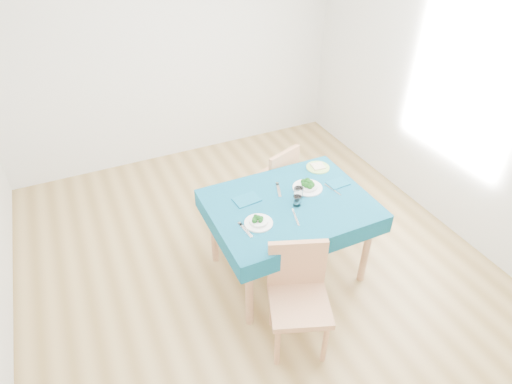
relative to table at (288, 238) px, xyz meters
name	(u,v)px	position (x,y,z in m)	size (l,w,h in m)	color
room_shell	(256,136)	(-0.24, 0.13, 0.97)	(4.02, 4.52, 2.73)	olive
table	(288,238)	(0.00, 0.00, 0.00)	(1.28, 0.97, 0.76)	navy
chair_near	(300,296)	(-0.29, -0.69, 0.14)	(0.42, 0.46, 1.05)	#AD7751
chair_far	(270,178)	(0.20, 0.74, 0.10)	(0.38, 0.42, 0.95)	#AD7751
bowl_near	(259,220)	(-0.34, -0.13, 0.41)	(0.22, 0.22, 0.07)	white
bowl_far	(308,185)	(0.22, 0.11, 0.42)	(0.25, 0.25, 0.08)	white
fork_near	(246,230)	(-0.46, -0.16, 0.38)	(0.02, 0.18, 0.00)	silver
knife_near	(296,217)	(-0.05, -0.18, 0.38)	(0.02, 0.21, 0.00)	silver
fork_far	(279,190)	(-0.01, 0.19, 0.38)	(0.03, 0.19, 0.00)	silver
knife_far	(333,189)	(0.40, 0.00, 0.38)	(0.01, 0.19, 0.00)	silver
napkin_near	(247,200)	(-0.30, 0.17, 0.39)	(0.20, 0.14, 0.01)	navy
napkin_far	(338,183)	(0.49, 0.06, 0.38)	(0.18, 0.12, 0.01)	navy
tumbler_center	(298,193)	(0.09, 0.03, 0.43)	(0.07, 0.07, 0.10)	white
tumbler_side	(297,201)	(0.03, -0.05, 0.42)	(0.07, 0.07, 0.08)	white
side_plate	(318,167)	(0.47, 0.34, 0.38)	(0.21, 0.21, 0.01)	#9CCD64
bread_slice	(318,166)	(0.47, 0.34, 0.40)	(0.11, 0.11, 0.02)	beige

